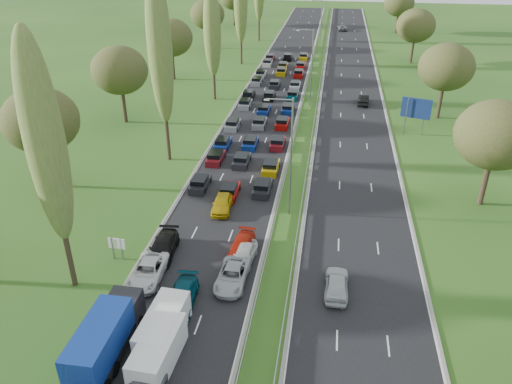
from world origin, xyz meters
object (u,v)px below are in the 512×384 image
at_px(near_car_2, 148,271).
at_px(white_van_rear, 164,324).
at_px(info_sign, 117,246).
at_px(white_van_front, 159,349).
at_px(direction_sign, 416,110).
at_px(near_car_3, 163,247).
at_px(blue_lorry, 107,336).

bearing_deg(near_car_2, white_van_rear, -62.96).
bearing_deg(near_car_2, info_sign, 144.83).
bearing_deg(white_van_front, direction_sign, 67.33).
bearing_deg(info_sign, white_van_rear, -50.30).
bearing_deg(near_car_3, near_car_2, -95.75).
height_order(white_van_rear, direction_sign, direction_sign).
height_order(blue_lorry, white_van_rear, blue_lorry).
xyz_separation_m(white_van_front, direction_sign, (21.47, 44.95, 2.43)).
relative_size(near_car_3, direction_sign, 1.00).
height_order(blue_lorry, direction_sign, direction_sign).
distance_m(near_car_3, blue_lorry, 11.97).
relative_size(near_car_2, blue_lorry, 0.66).
distance_m(blue_lorry, info_sign, 11.39).
relative_size(near_car_3, white_van_front, 0.94).
distance_m(info_sign, direction_sign, 44.88).
xyz_separation_m(blue_lorry, white_van_rear, (3.13, 2.34, -0.65)).
relative_size(white_van_rear, info_sign, 2.68).
height_order(near_car_3, white_van_front, white_van_front).
bearing_deg(direction_sign, info_sign, -129.97).
xyz_separation_m(near_car_3, white_van_rear, (3.31, -9.59, 0.38)).
distance_m(near_car_2, direction_sign, 44.59).
bearing_deg(blue_lorry, near_car_2, 91.97).
bearing_deg(white_van_rear, white_van_front, -77.59).
bearing_deg(near_car_3, info_sign, -165.49).
height_order(near_car_2, direction_sign, direction_sign).
bearing_deg(white_van_rear, direction_sign, 65.87).
bearing_deg(direction_sign, near_car_2, -124.60).
relative_size(white_van_front, white_van_rear, 0.98).
bearing_deg(info_sign, white_van_front, -55.34).
bearing_deg(white_van_front, near_car_2, 117.40).
xyz_separation_m(blue_lorry, info_sign, (-3.83, 10.72, -0.44)).
xyz_separation_m(info_sign, direction_sign, (28.80, 34.35, 2.20)).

